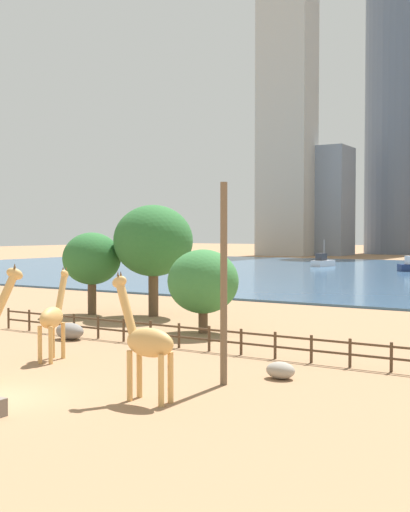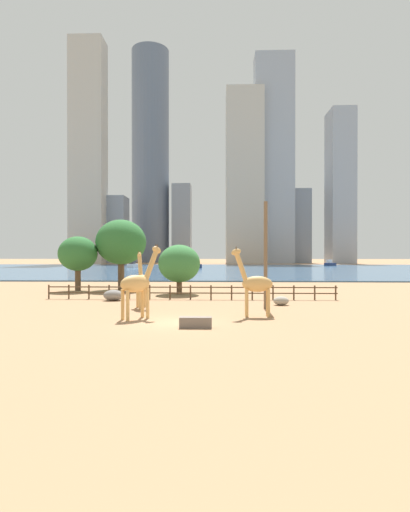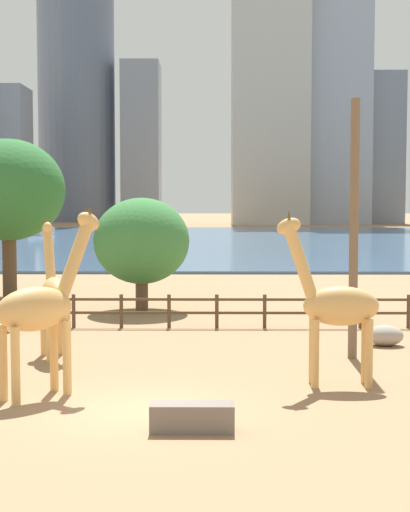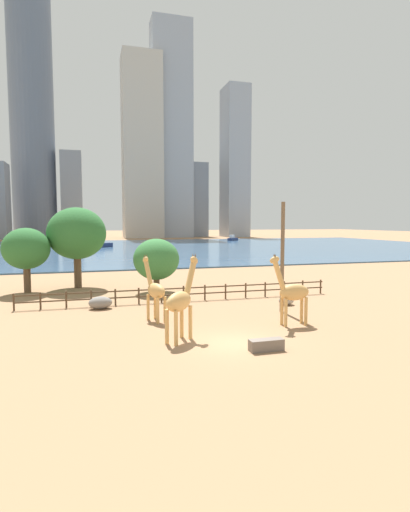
{
  "view_description": "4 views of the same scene",
  "coord_description": "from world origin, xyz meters",
  "px_view_note": "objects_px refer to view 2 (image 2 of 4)",
  "views": [
    {
      "loc": [
        18.6,
        -15.73,
        6.07
      ],
      "look_at": [
        -0.29,
        14.99,
        4.73
      ],
      "focal_mm": 45.0,
      "sensor_mm": 36.0,
      "label": 1
    },
    {
      "loc": [
        2.47,
        -23.79,
        4.14
      ],
      "look_at": [
        0.76,
        26.3,
        3.83
      ],
      "focal_mm": 28.0,
      "sensor_mm": 36.0,
      "label": 2
    },
    {
      "loc": [
        1.63,
        -18.03,
        4.92
      ],
      "look_at": [
        1.25,
        20.68,
        2.17
      ],
      "focal_mm": 55.0,
      "sensor_mm": 36.0,
      "label": 3
    },
    {
      "loc": [
        -7.35,
        -20.01,
        6.63
      ],
      "look_at": [
        1.65,
        11.47,
        3.79
      ],
      "focal_mm": 28.0,
      "sensor_mm": 36.0,
      "label": 4
    }
  ],
  "objects_px": {
    "boulder_by_pole": "(281,301)",
    "boat_sailboat": "(330,264)",
    "tree_center_broad": "(121,242)",
    "tree_right_tall": "(78,254)",
    "feeding_trough": "(196,322)",
    "giraffe_young": "(138,283)",
    "giraffe_tall": "(142,281)",
    "boulder_near_fence": "(113,295)",
    "giraffe_companion": "(255,284)",
    "utility_pole": "(266,255)",
    "boat_tug": "(191,265)",
    "boat_ferry": "(133,265)",
    "tree_left_large": "(179,264)"
  },
  "relations": [
    {
      "from": "tree_center_broad",
      "to": "boat_tug",
      "type": "height_order",
      "value": "tree_center_broad"
    },
    {
      "from": "boulder_by_pole",
      "to": "tree_center_broad",
      "type": "xyz_separation_m",
      "value": [
        -16.19,
        13.25,
        5.07
      ]
    },
    {
      "from": "feeding_trough",
      "to": "giraffe_tall",
      "type": "bearing_deg",
      "value": 120.08
    },
    {
      "from": "boulder_near_fence",
      "to": "boat_sailboat",
      "type": "bearing_deg",
      "value": 64.65
    },
    {
      "from": "giraffe_tall",
      "to": "boat_ferry",
      "type": "distance_m",
      "value": 84.65
    },
    {
      "from": "giraffe_tall",
      "to": "boat_sailboat",
      "type": "bearing_deg",
      "value": -42.2
    },
    {
      "from": "giraffe_companion",
      "to": "boulder_near_fence",
      "type": "xyz_separation_m",
      "value": [
        -11.66,
        8.36,
        -1.68
      ]
    },
    {
      "from": "giraffe_companion",
      "to": "boat_tug",
      "type": "relative_size",
      "value": 0.86
    },
    {
      "from": "tree_center_broad",
      "to": "tree_right_tall",
      "type": "distance_m",
      "value": 4.91
    },
    {
      "from": "giraffe_tall",
      "to": "boulder_by_pole",
      "type": "bearing_deg",
      "value": -98.44
    },
    {
      "from": "feeding_trough",
      "to": "boat_tug",
      "type": "relative_size",
      "value": 0.33
    },
    {
      "from": "tree_left_large",
      "to": "boat_ferry",
      "type": "distance_m",
      "value": 74.82
    },
    {
      "from": "tree_center_broad",
      "to": "boat_sailboat",
      "type": "height_order",
      "value": "tree_center_broad"
    },
    {
      "from": "boulder_by_pole",
      "to": "boat_sailboat",
      "type": "distance_m",
      "value": 103.25
    },
    {
      "from": "tree_left_large",
      "to": "boat_sailboat",
      "type": "relative_size",
      "value": 1.12
    },
    {
      "from": "giraffe_companion",
      "to": "feeding_trough",
      "type": "distance_m",
      "value": 5.88
    },
    {
      "from": "giraffe_young",
      "to": "utility_pole",
      "type": "relative_size",
      "value": 0.6
    },
    {
      "from": "giraffe_tall",
      "to": "boat_tug",
      "type": "distance_m",
      "value": 76.74
    },
    {
      "from": "giraffe_companion",
      "to": "tree_center_broad",
      "type": "height_order",
      "value": "tree_center_broad"
    },
    {
      "from": "giraffe_young",
      "to": "boat_tug",
      "type": "xyz_separation_m",
      "value": [
        -2.18,
        81.59,
        -1.27
      ]
    },
    {
      "from": "tree_right_tall",
      "to": "boat_sailboat",
      "type": "relative_size",
      "value": 1.34
    },
    {
      "from": "feeding_trough",
      "to": "tree_center_broad",
      "type": "bearing_deg",
      "value": 113.14
    },
    {
      "from": "feeding_trough",
      "to": "boat_sailboat",
      "type": "xyz_separation_m",
      "value": [
        37.42,
        108.37,
        0.57
      ]
    },
    {
      "from": "giraffe_tall",
      "to": "giraffe_young",
      "type": "distance_m",
      "value": 4.92
    },
    {
      "from": "boulder_near_fence",
      "to": "tree_center_broad",
      "type": "bearing_deg",
      "value": 100.28
    },
    {
      "from": "tree_right_tall",
      "to": "tree_center_broad",
      "type": "bearing_deg",
      "value": 19.14
    },
    {
      "from": "tree_left_large",
      "to": "boulder_near_fence",
      "type": "bearing_deg",
      "value": -131.76
    },
    {
      "from": "tree_right_tall",
      "to": "feeding_trough",
      "type": "bearing_deg",
      "value": -56.4
    },
    {
      "from": "giraffe_tall",
      "to": "tree_center_broad",
      "type": "distance_m",
      "value": 16.64
    },
    {
      "from": "utility_pole",
      "to": "boulder_by_pole",
      "type": "height_order",
      "value": "utility_pole"
    },
    {
      "from": "boulder_near_fence",
      "to": "boat_ferry",
      "type": "bearing_deg",
      "value": 100.96
    },
    {
      "from": "giraffe_companion",
      "to": "tree_left_large",
      "type": "xyz_separation_m",
      "value": [
        -6.42,
        14.23,
        0.95
      ]
    },
    {
      "from": "giraffe_tall",
      "to": "boulder_near_fence",
      "type": "height_order",
      "value": "giraffe_tall"
    },
    {
      "from": "giraffe_young",
      "to": "feeding_trough",
      "type": "bearing_deg",
      "value": -81.97
    },
    {
      "from": "feeding_trough",
      "to": "giraffe_companion",
      "type": "bearing_deg",
      "value": 48.71
    },
    {
      "from": "boat_ferry",
      "to": "boulder_by_pole",
      "type": "bearing_deg",
      "value": -149.98
    },
    {
      "from": "boulder_by_pole",
      "to": "boat_tug",
      "type": "distance_m",
      "value": 75.61
    },
    {
      "from": "boulder_by_pole",
      "to": "tree_center_broad",
      "type": "bearing_deg",
      "value": 140.7
    },
    {
      "from": "boulder_near_fence",
      "to": "boat_ferry",
      "type": "relative_size",
      "value": 0.33
    },
    {
      "from": "giraffe_companion",
      "to": "giraffe_young",
      "type": "relative_size",
      "value": 0.97
    },
    {
      "from": "giraffe_young",
      "to": "tree_center_broad",
      "type": "xyz_separation_m",
      "value": [
        -6.05,
        20.25,
        3.17
      ]
    },
    {
      "from": "giraffe_companion",
      "to": "tree_left_large",
      "type": "height_order",
      "value": "tree_left_large"
    },
    {
      "from": "giraffe_companion",
      "to": "boulder_by_pole",
      "type": "bearing_deg",
      "value": -113.42
    },
    {
      "from": "tree_center_broad",
      "to": "boat_tug",
      "type": "distance_m",
      "value": 61.63
    },
    {
      "from": "tree_left_large",
      "to": "boat_tug",
      "type": "relative_size",
      "value": 0.94
    },
    {
      "from": "boat_tug",
      "to": "giraffe_companion",
      "type": "bearing_deg",
      "value": -118.64
    },
    {
      "from": "giraffe_young",
      "to": "feeding_trough",
      "type": "height_order",
      "value": "giraffe_young"
    },
    {
      "from": "feeding_trough",
      "to": "utility_pole",
      "type": "bearing_deg",
      "value": 58.38
    },
    {
      "from": "tree_left_large",
      "to": "tree_center_broad",
      "type": "distance_m",
      "value": 8.91
    },
    {
      "from": "giraffe_tall",
      "to": "utility_pole",
      "type": "distance_m",
      "value": 9.52
    }
  ]
}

